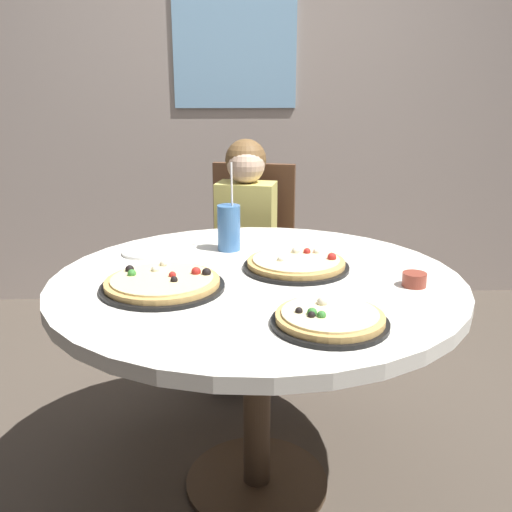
# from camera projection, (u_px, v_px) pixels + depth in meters

# --- Properties ---
(ground_plane) EXTENTS (8.00, 8.00, 0.00)m
(ground_plane) POSITION_uv_depth(u_px,v_px,m) (257.00, 483.00, 1.93)
(ground_plane) COLOR #4C4238
(wall_with_window) EXTENTS (5.20, 0.14, 2.90)m
(wall_with_window) POSITION_uv_depth(u_px,v_px,m) (239.00, 60.00, 3.31)
(wall_with_window) COLOR #A8998E
(wall_with_window) RESTS_ON ground_plane
(dining_table) EXTENTS (1.24, 1.24, 0.75)m
(dining_table) POSITION_uv_depth(u_px,v_px,m) (257.00, 305.00, 1.74)
(dining_table) COLOR silver
(dining_table) RESTS_ON ground_plane
(chair_wooden) EXTENTS (0.49, 0.49, 0.95)m
(chair_wooden) POSITION_uv_depth(u_px,v_px,m) (250.00, 253.00, 2.73)
(chair_wooden) COLOR brown
(chair_wooden) RESTS_ON ground_plane
(diner_child) EXTENTS (0.34, 0.43, 1.08)m
(diner_child) POSITION_uv_depth(u_px,v_px,m) (243.00, 274.00, 2.57)
(diner_child) COLOR #3F4766
(diner_child) RESTS_ON ground_plane
(pizza_veggie) EXTENTS (0.34, 0.34, 0.05)m
(pizza_veggie) POSITION_uv_depth(u_px,v_px,m) (296.00, 264.00, 1.78)
(pizza_veggie) COLOR black
(pizza_veggie) RESTS_ON dining_table
(pizza_cheese) EXTENTS (0.36, 0.36, 0.05)m
(pizza_cheese) POSITION_uv_depth(u_px,v_px,m) (163.00, 283.00, 1.61)
(pizza_cheese) COLOR black
(pizza_cheese) RESTS_ON dining_table
(pizza_pepperoni) EXTENTS (0.29, 0.29, 0.05)m
(pizza_pepperoni) POSITION_uv_depth(u_px,v_px,m) (330.00, 319.00, 1.36)
(pizza_pepperoni) COLOR black
(pizza_pepperoni) RESTS_ON dining_table
(soda_cup) EXTENTS (0.08, 0.08, 0.31)m
(soda_cup) POSITION_uv_depth(u_px,v_px,m) (229.00, 227.00, 1.97)
(soda_cup) COLOR #3F72B2
(soda_cup) RESTS_ON dining_table
(sauce_bowl) EXTENTS (0.07, 0.07, 0.04)m
(sauce_bowl) POSITION_uv_depth(u_px,v_px,m) (414.00, 280.00, 1.63)
(sauce_bowl) COLOR brown
(sauce_bowl) RESTS_ON dining_table
(plate_small) EXTENTS (0.18, 0.18, 0.01)m
(plate_small) POSITION_uv_depth(u_px,v_px,m) (148.00, 252.00, 1.95)
(plate_small) COLOR white
(plate_small) RESTS_ON dining_table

